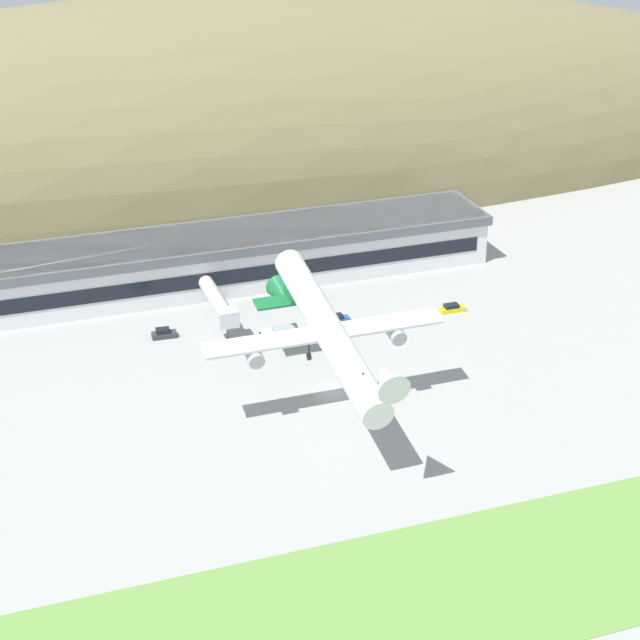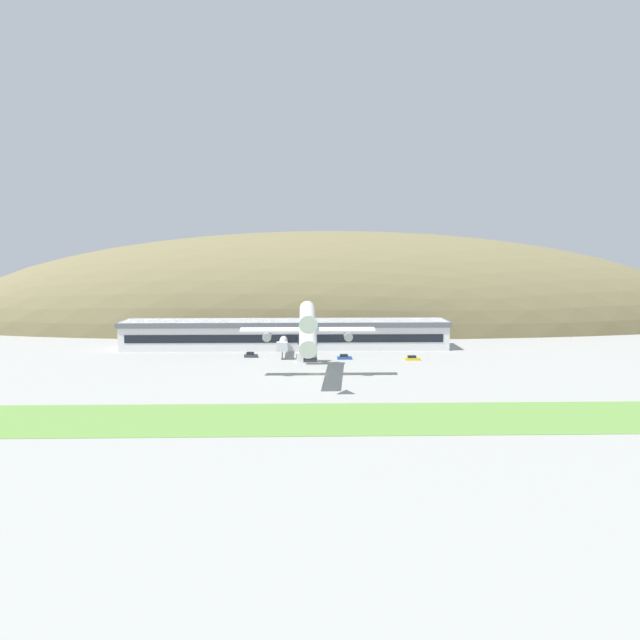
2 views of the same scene
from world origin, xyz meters
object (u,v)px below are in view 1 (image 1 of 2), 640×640
(service_car_0, at_px, (337,319))
(traffic_cone_0, at_px, (321,349))
(cargo_airplane, at_px, (327,330))
(service_car_2, at_px, (164,334))
(service_car_1, at_px, (452,308))
(fuel_truck, at_px, (280,335))
(jetway_0, at_px, (219,303))
(terminal_building, at_px, (197,259))

(service_car_0, bearing_deg, traffic_cone_0, -123.63)
(cargo_airplane, height_order, service_car_0, cargo_airplane)
(service_car_2, bearing_deg, service_car_1, -7.59)
(service_car_1, xyz_separation_m, fuel_truck, (-32.21, -1.93, 0.94))
(jetway_0, height_order, fuel_truck, jetway_0)
(jetway_0, height_order, service_car_0, jetway_0)
(traffic_cone_0, bearing_deg, service_car_1, 13.47)
(cargo_airplane, bearing_deg, fuel_truck, 90.18)
(terminal_building, xyz_separation_m, cargo_airplane, (7.33, -50.15, 7.80))
(terminal_building, height_order, jetway_0, terminal_building)
(terminal_building, distance_m, jetway_0, 16.89)
(service_car_2, relative_size, traffic_cone_0, 7.29)
(jetway_0, relative_size, service_car_1, 3.65)
(fuel_truck, distance_m, traffic_cone_0, 7.35)
(cargo_airplane, relative_size, fuel_truck, 7.65)
(jetway_0, bearing_deg, fuel_truck, -53.72)
(jetway_0, height_order, service_car_2, jetway_0)
(jetway_0, height_order, traffic_cone_0, jetway_0)
(service_car_0, xyz_separation_m, fuel_truck, (-11.54, -4.30, 0.90))
(jetway_0, relative_size, cargo_airplane, 0.34)
(traffic_cone_0, bearing_deg, service_car_2, 150.93)
(service_car_2, xyz_separation_m, traffic_cone_0, (23.33, -12.97, -0.41))
(jetway_0, xyz_separation_m, service_car_0, (19.14, -6.05, -3.36))
(fuel_truck, bearing_deg, jetway_0, 126.28)
(terminal_building, distance_m, fuel_truck, 28.40)
(cargo_airplane, bearing_deg, jetway_0, 102.96)
(jetway_0, bearing_deg, terminal_building, 88.83)
(cargo_airplane, xyz_separation_m, traffic_cone_0, (5.68, 18.57, -13.00))
(terminal_building, height_order, service_car_0, terminal_building)
(cargo_airplane, xyz_separation_m, service_car_2, (-17.65, 31.54, -12.59))
(service_car_1, bearing_deg, traffic_cone_0, -166.53)
(terminal_building, xyz_separation_m, fuel_truck, (7.25, -27.17, -3.95))
(service_car_0, height_order, service_car_2, service_car_2)
(terminal_building, height_order, service_car_1, terminal_building)
(fuel_truck, bearing_deg, service_car_0, 20.43)
(service_car_0, relative_size, service_car_1, 0.98)
(cargo_airplane, height_order, service_car_2, cargo_airplane)
(service_car_0, xyz_separation_m, service_car_1, (20.67, -2.37, -0.04))
(service_car_0, xyz_separation_m, traffic_cone_0, (-5.79, -8.71, -0.35))
(service_car_0, bearing_deg, fuel_truck, -159.57)
(terminal_building, relative_size, traffic_cone_0, 191.94)
(jetway_0, relative_size, service_car_0, 3.75)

